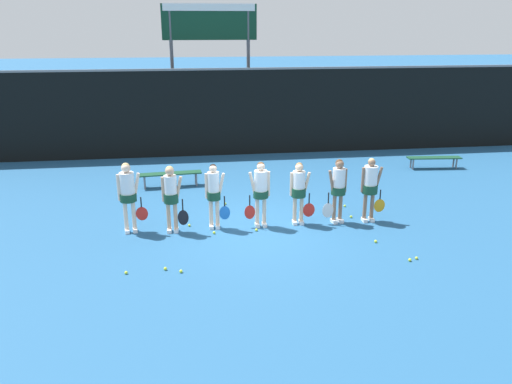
% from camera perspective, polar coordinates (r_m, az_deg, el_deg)
% --- Properties ---
extents(ground_plane, '(140.00, 140.00, 0.00)m').
position_cam_1_polar(ground_plane, '(13.11, 0.04, -3.95)').
color(ground_plane, '#235684').
extents(fence_windscreen, '(60.00, 0.08, 3.43)m').
position_cam_1_polar(fence_windscreen, '(19.95, -2.94, 9.10)').
color(fence_windscreen, black).
rests_on(fence_windscreen, ground_plane).
extents(scoreboard, '(3.81, 0.15, 5.80)m').
position_cam_1_polar(scoreboard, '(21.15, -5.30, 17.29)').
color(scoreboard, '#515156').
rests_on(scoreboard, ground_plane).
extents(bench_courtside, '(2.04, 0.52, 0.46)m').
position_cam_1_polar(bench_courtside, '(16.40, -9.77, 1.97)').
color(bench_courtside, '#19472D').
rests_on(bench_courtside, ground_plane).
extents(bench_far, '(1.98, 0.53, 0.42)m').
position_cam_1_polar(bench_far, '(19.38, 19.68, 3.62)').
color(bench_far, '#19472D').
rests_on(bench_far, ground_plane).
extents(player_0, '(0.70, 0.41, 1.82)m').
position_cam_1_polar(player_0, '(12.80, -14.42, 0.11)').
color(player_0, beige).
rests_on(player_0, ground_plane).
extents(player_1, '(0.64, 0.36, 1.74)m').
position_cam_1_polar(player_1, '(12.61, -9.68, -0.16)').
color(player_1, tan).
rests_on(player_1, ground_plane).
extents(player_2, '(0.63, 0.34, 1.71)m').
position_cam_1_polar(player_2, '(12.73, -4.83, 0.07)').
color(player_2, beige).
rests_on(player_2, ground_plane).
extents(player_3, '(0.67, 0.39, 1.74)m').
position_cam_1_polar(player_3, '(12.77, 0.52, 0.39)').
color(player_3, beige).
rests_on(player_3, ground_plane).
extents(player_4, '(0.67, 0.38, 1.67)m').
position_cam_1_polar(player_4, '(13.01, 4.94, 0.43)').
color(player_4, beige).
rests_on(player_4, ground_plane).
extents(player_5, '(0.66, 0.38, 1.74)m').
position_cam_1_polar(player_5, '(13.21, 9.38, 0.75)').
color(player_5, '#8C664C').
rests_on(player_5, ground_plane).
extents(player_6, '(0.70, 0.41, 1.74)m').
position_cam_1_polar(player_6, '(13.46, 12.94, 0.86)').
color(player_6, '#8C664C').
rests_on(player_6, ground_plane).
extents(tennis_ball_0, '(0.07, 0.07, 0.07)m').
position_cam_1_polar(tennis_ball_0, '(12.50, 13.52, -5.50)').
color(tennis_ball_0, '#CCE033').
rests_on(tennis_ball_0, ground_plane).
extents(tennis_ball_1, '(0.07, 0.07, 0.07)m').
position_cam_1_polar(tennis_ball_1, '(11.05, -10.33, -8.61)').
color(tennis_ball_1, '#CCE033').
rests_on(tennis_ball_1, ground_plane).
extents(tennis_ball_2, '(0.07, 0.07, 0.07)m').
position_cam_1_polar(tennis_ball_2, '(10.89, -8.57, -8.95)').
color(tennis_ball_2, '#CCE033').
rests_on(tennis_ball_2, ground_plane).
extents(tennis_ball_3, '(0.07, 0.07, 0.07)m').
position_cam_1_polar(tennis_ball_3, '(13.21, -7.63, -3.79)').
color(tennis_ball_3, '#CCE033').
rests_on(tennis_ball_3, ground_plane).
extents(tennis_ball_4, '(0.07, 0.07, 0.07)m').
position_cam_1_polar(tennis_ball_4, '(11.77, 17.17, -7.42)').
color(tennis_ball_4, '#CCE033').
rests_on(tennis_ball_4, ground_plane).
extents(tennis_ball_5, '(0.07, 0.07, 0.07)m').
position_cam_1_polar(tennis_ball_5, '(14.69, 10.11, -1.57)').
color(tennis_ball_5, '#CCE033').
rests_on(tennis_ball_5, ground_plane).
extents(tennis_ball_6, '(0.07, 0.07, 0.07)m').
position_cam_1_polar(tennis_ball_6, '(11.07, -14.63, -8.91)').
color(tennis_ball_6, '#CCE033').
rests_on(tennis_ball_6, ground_plane).
extents(tennis_ball_7, '(0.06, 0.06, 0.06)m').
position_cam_1_polar(tennis_ball_7, '(14.67, -3.53, -1.33)').
color(tennis_ball_7, '#CCE033').
rests_on(tennis_ball_7, ground_plane).
extents(tennis_ball_8, '(0.07, 0.07, 0.07)m').
position_cam_1_polar(tennis_ball_8, '(11.90, 17.87, -7.20)').
color(tennis_ball_8, '#CCE033').
rests_on(tennis_ball_8, ground_plane).
extents(tennis_ball_9, '(0.07, 0.07, 0.07)m').
position_cam_1_polar(tennis_ball_9, '(13.91, 10.82, -2.79)').
color(tennis_ball_9, '#CCE033').
rests_on(tennis_ball_9, ground_plane).
extents(tennis_ball_10, '(0.07, 0.07, 0.07)m').
position_cam_1_polar(tennis_ball_10, '(12.69, -4.81, -4.65)').
color(tennis_ball_10, '#CCE033').
rests_on(tennis_ball_10, ground_plane).
extents(tennis_ball_11, '(0.07, 0.07, 0.07)m').
position_cam_1_polar(tennis_ball_11, '(12.80, 0.04, -4.35)').
color(tennis_ball_11, '#CCE033').
rests_on(tennis_ball_11, ground_plane).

